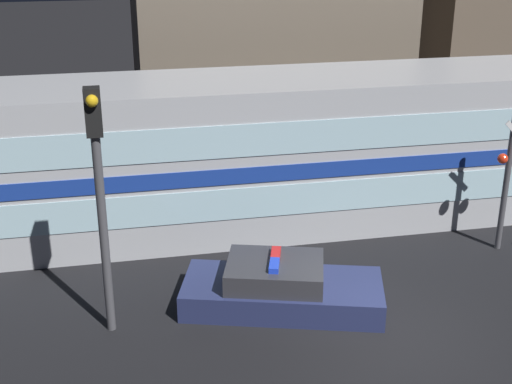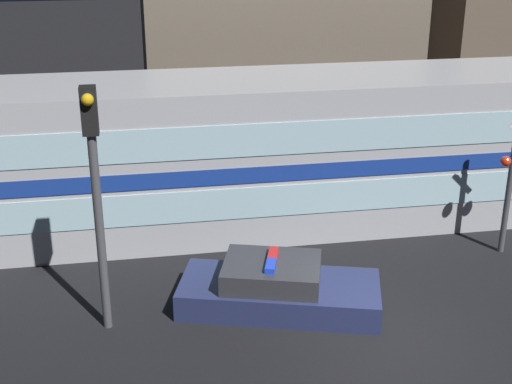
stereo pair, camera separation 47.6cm
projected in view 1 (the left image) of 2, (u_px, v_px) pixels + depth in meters
The scene contains 6 objects.
ground_plane at pixel (390, 341), 14.11m from camera, with size 120.00×120.00×0.00m, color black.
train at pixel (234, 155), 18.58m from camera, with size 22.11×3.17×4.00m.
police_car at pixel (281, 288), 15.21m from camera, with size 4.57×2.92×1.17m.
crossing_signal_near at pixel (508, 175), 17.23m from camera, with size 0.80×0.35×3.50m.
traffic_light_corner at pixel (99, 186), 13.37m from camera, with size 0.30×0.46×5.01m.
building_left at pixel (267, 29), 24.93m from camera, with size 9.15×5.36×8.18m.
Camera 1 is at (-5.06, -11.23, 7.95)m, focal length 50.00 mm.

